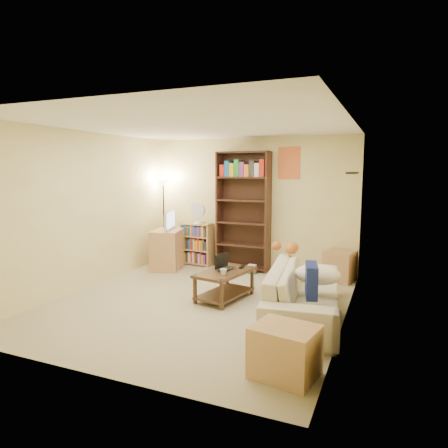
{
  "coord_description": "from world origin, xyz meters",
  "views": [
    {
      "loc": [
        2.48,
        -4.99,
        1.89
      ],
      "look_at": [
        0.07,
        0.73,
        1.05
      ],
      "focal_mm": 32.0,
      "sensor_mm": 36.0,
      "label": 1
    }
  ],
  "objects_px": {
    "sofa": "(304,292)",
    "side_table": "(340,266)",
    "laptop": "(229,269)",
    "end_cabinet": "(285,351)",
    "tv_stand": "(167,249)",
    "mug": "(223,272)",
    "desk_fan": "(198,212)",
    "tabby_cat": "(289,248)",
    "coffee_table": "(225,281)",
    "floor_lamp": "(163,196)",
    "short_bookshelf": "(197,244)",
    "tall_bookshelf": "(243,208)",
    "television": "(167,220)"
  },
  "relations": [
    {
      "from": "laptop",
      "to": "floor_lamp",
      "type": "distance_m",
      "value": 2.85
    },
    {
      "from": "sofa",
      "to": "side_table",
      "type": "relative_size",
      "value": 4.38
    },
    {
      "from": "tv_stand",
      "to": "desk_fan",
      "type": "height_order",
      "value": "desk_fan"
    },
    {
      "from": "coffee_table",
      "to": "mug",
      "type": "xyz_separation_m",
      "value": [
        0.08,
        -0.23,
        0.2
      ]
    },
    {
      "from": "coffee_table",
      "to": "floor_lamp",
      "type": "relative_size",
      "value": 0.61
    },
    {
      "from": "coffee_table",
      "to": "desk_fan",
      "type": "bearing_deg",
      "value": 137.37
    },
    {
      "from": "mug",
      "to": "end_cabinet",
      "type": "distance_m",
      "value": 2.08
    },
    {
      "from": "floor_lamp",
      "to": "end_cabinet",
      "type": "relative_size",
      "value": 3.0
    },
    {
      "from": "laptop",
      "to": "sofa",
      "type": "bearing_deg",
      "value": -97.51
    },
    {
      "from": "sofa",
      "to": "mug",
      "type": "bearing_deg",
      "value": 81.2
    },
    {
      "from": "tall_bookshelf",
      "to": "end_cabinet",
      "type": "xyz_separation_m",
      "value": [
        1.74,
        -3.63,
        -0.94
      ]
    },
    {
      "from": "desk_fan",
      "to": "tabby_cat",
      "type": "bearing_deg",
      "value": -29.2
    },
    {
      "from": "sofa",
      "to": "tall_bookshelf",
      "type": "bearing_deg",
      "value": 30.12
    },
    {
      "from": "desk_fan",
      "to": "coffee_table",
      "type": "bearing_deg",
      "value": -53.19
    },
    {
      "from": "laptop",
      "to": "end_cabinet",
      "type": "height_order",
      "value": "end_cabinet"
    },
    {
      "from": "sofa",
      "to": "tv_stand",
      "type": "relative_size",
      "value": 3.06
    },
    {
      "from": "laptop",
      "to": "end_cabinet",
      "type": "bearing_deg",
      "value": -137.87
    },
    {
      "from": "tv_stand",
      "to": "end_cabinet",
      "type": "relative_size",
      "value": 1.33
    },
    {
      "from": "tabby_cat",
      "to": "tall_bookshelf",
      "type": "bearing_deg",
      "value": 134.03
    },
    {
      "from": "television",
      "to": "desk_fan",
      "type": "xyz_separation_m",
      "value": [
        0.42,
        0.48,
        0.13
      ]
    },
    {
      "from": "desk_fan",
      "to": "floor_lamp",
      "type": "relative_size",
      "value": 0.25
    },
    {
      "from": "end_cabinet",
      "to": "side_table",
      "type": "bearing_deg",
      "value": 88.85
    },
    {
      "from": "tabby_cat",
      "to": "tall_bookshelf",
      "type": "distance_m",
      "value": 1.77
    },
    {
      "from": "coffee_table",
      "to": "floor_lamp",
      "type": "height_order",
      "value": "floor_lamp"
    },
    {
      "from": "laptop",
      "to": "mug",
      "type": "height_order",
      "value": "mug"
    },
    {
      "from": "tall_bookshelf",
      "to": "floor_lamp",
      "type": "height_order",
      "value": "tall_bookshelf"
    },
    {
      "from": "side_table",
      "to": "short_bookshelf",
      "type": "bearing_deg",
      "value": 177.36
    },
    {
      "from": "tabby_cat",
      "to": "coffee_table",
      "type": "bearing_deg",
      "value": -145.77
    },
    {
      "from": "tv_stand",
      "to": "mug",
      "type": "bearing_deg",
      "value": -54.23
    },
    {
      "from": "sofa",
      "to": "television",
      "type": "distance_m",
      "value": 3.37
    },
    {
      "from": "tabby_cat",
      "to": "coffee_table",
      "type": "distance_m",
      "value": 1.09
    },
    {
      "from": "laptop",
      "to": "tv_stand",
      "type": "xyz_separation_m",
      "value": [
        -1.78,
        1.2,
        -0.06
      ]
    },
    {
      "from": "tabby_cat",
      "to": "tv_stand",
      "type": "distance_m",
      "value": 2.67
    },
    {
      "from": "television",
      "to": "floor_lamp",
      "type": "xyz_separation_m",
      "value": [
        -0.35,
        0.46,
        0.42
      ]
    },
    {
      "from": "short_bookshelf",
      "to": "tall_bookshelf",
      "type": "bearing_deg",
      "value": 5.59
    },
    {
      "from": "desk_fan",
      "to": "laptop",
      "type": "bearing_deg",
      "value": -51.18
    },
    {
      "from": "tabby_cat",
      "to": "end_cabinet",
      "type": "height_order",
      "value": "tabby_cat"
    },
    {
      "from": "tall_bookshelf",
      "to": "short_bookshelf",
      "type": "relative_size",
      "value": 2.66
    },
    {
      "from": "tabby_cat",
      "to": "side_table",
      "type": "relative_size",
      "value": 0.97
    },
    {
      "from": "tall_bookshelf",
      "to": "floor_lamp",
      "type": "distance_m",
      "value": 1.72
    },
    {
      "from": "laptop",
      "to": "tall_bookshelf",
      "type": "distance_m",
      "value": 1.92
    },
    {
      "from": "desk_fan",
      "to": "side_table",
      "type": "height_order",
      "value": "desk_fan"
    },
    {
      "from": "sofa",
      "to": "side_table",
      "type": "bearing_deg",
      "value": -14.59
    },
    {
      "from": "coffee_table",
      "to": "tall_bookshelf",
      "type": "distance_m",
      "value": 2.04
    },
    {
      "from": "tall_bookshelf",
      "to": "end_cabinet",
      "type": "height_order",
      "value": "tall_bookshelf"
    },
    {
      "from": "tv_stand",
      "to": "side_table",
      "type": "distance_m",
      "value": 3.2
    },
    {
      "from": "television",
      "to": "floor_lamp",
      "type": "distance_m",
      "value": 0.71
    },
    {
      "from": "floor_lamp",
      "to": "sofa",
      "type": "bearing_deg",
      "value": -30.91
    },
    {
      "from": "mug",
      "to": "floor_lamp",
      "type": "relative_size",
      "value": 0.08
    },
    {
      "from": "television",
      "to": "sofa",
      "type": "bearing_deg",
      "value": -131.77
    }
  ]
}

